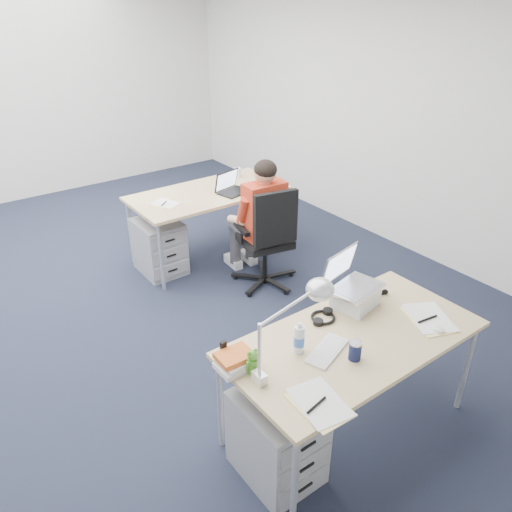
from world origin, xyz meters
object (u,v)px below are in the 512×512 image
Objects in this scene: drawer_pedestal_far at (159,247)px; desk_near at (354,343)px; silver_laptop at (357,282)px; wireless_keyboard at (327,351)px; sunglasses at (380,293)px; seated_person at (257,220)px; desk_far at (208,196)px; dark_laptop at (234,182)px; desk_lamp at (283,333)px; bear_figurine at (252,361)px; far_cup at (238,173)px; book_stack at (236,361)px; water_bottle at (299,338)px; drawer_pedestal_near at (277,437)px; cordless_phone at (224,351)px; computer_mouse at (437,329)px; can_koozie at (355,350)px; office_chair at (266,258)px; headphones at (323,317)px.

desk_near is at bearing -89.19° from drawer_pedestal_far.
silver_laptop is at bearing -83.16° from drawer_pedestal_far.
wireless_keyboard is at bearing -94.23° from drawer_pedestal_far.
seated_person is at bearing 104.64° from sunglasses.
desk_far is 5.16× the size of dark_laptop.
desk_lamp reaches higher than sunglasses.
desk_lamp reaches higher than desk_far.
wireless_keyboard reaches higher than desk_near.
bear_figurine is 1.51× the size of far_cup.
desk_lamp reaches higher than book_stack.
dark_laptop is at bearing 64.12° from water_bottle.
far_cup is at bearing 21.09° from desk_far.
wireless_keyboard is (-0.48, -0.24, -0.18)m from silver_laptop.
cordless_phone reaches higher than drawer_pedestal_near.
desk_lamp is at bearing 177.45° from desk_near.
drawer_pedestal_near is at bearing 164.04° from computer_mouse.
can_koozie is (-0.60, 0.12, 0.04)m from computer_mouse.
drawer_pedestal_far is at bearing 141.78° from office_chair.
seated_person is 2.26× the size of drawer_pedestal_near.
computer_mouse is at bearing -101.51° from far_cup.
bear_figurine is at bearing -70.22° from cordless_phone.
computer_mouse is at bearing -67.83° from headphones.
computer_mouse is at bearing -25.89° from cordless_phone.
desk_far is 2.66m from cordless_phone.
water_bottle reaches higher than can_koozie.
bear_figurine is at bearing 159.51° from computer_mouse.
cordless_phone is at bearing -125.93° from far_cup.
computer_mouse is at bearing -13.42° from drawer_pedestal_near.
can_koozie is at bearing -47.64° from water_bottle.
desk_lamp reaches higher than dark_laptop.
far_cup reaches higher than desk_far.
wireless_keyboard is (0.36, 0.00, 0.46)m from drawer_pedestal_near.
silver_laptop is 0.63m from water_bottle.
silver_laptop is 2.70m from far_cup.
drawer_pedestal_near is 2.74× the size of water_bottle.
silver_laptop reaches higher than headphones.
desk_lamp reaches higher than far_cup.
office_chair is at bearing -110.61° from far_cup.
book_stack is (-0.98, -0.04, -0.14)m from silver_laptop.
headphones is 1.75× the size of can_koozie.
desk_near is 12.40× the size of cordless_phone.
far_cup is (1.66, 2.81, 0.51)m from drawer_pedestal_near.
desk_lamp is at bearing 161.62° from computer_mouse.
computer_mouse is 1.26m from book_stack.
wireless_keyboard is at bearing -106.92° from desk_far.
seated_person reaches higher than desk_near.
seated_person is at bearing 56.49° from drawer_pedestal_near.
silver_laptop is (-0.43, -1.52, 0.62)m from office_chair.
wireless_keyboard is at bearing -165.12° from silver_laptop.
desk_lamp is at bearing 154.71° from wireless_keyboard.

